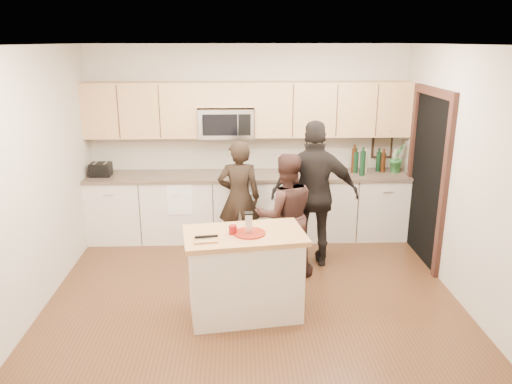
{
  "coord_description": "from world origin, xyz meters",
  "views": [
    {
      "loc": [
        -0.15,
        -5.09,
        2.74
      ],
      "look_at": [
        0.05,
        0.35,
        1.08
      ],
      "focal_mm": 35.0,
      "sensor_mm": 36.0,
      "label": 1
    }
  ],
  "objects_px": {
    "woman_left": "(239,198)",
    "woman_right": "(315,195)",
    "toaster": "(101,169)",
    "woman_center": "(285,215)",
    "island": "(245,274)"
  },
  "relations": [
    {
      "from": "woman_left",
      "to": "woman_right",
      "type": "relative_size",
      "value": 0.83
    },
    {
      "from": "woman_left",
      "to": "woman_right",
      "type": "bearing_deg",
      "value": 157.47
    },
    {
      "from": "woman_right",
      "to": "toaster",
      "type": "bearing_deg",
      "value": -13.99
    },
    {
      "from": "toaster",
      "to": "woman_right",
      "type": "height_order",
      "value": "woman_right"
    },
    {
      "from": "woman_center",
      "to": "woman_right",
      "type": "distance_m",
      "value": 0.5
    },
    {
      "from": "woman_right",
      "to": "island",
      "type": "bearing_deg",
      "value": 57.52
    },
    {
      "from": "woman_center",
      "to": "island",
      "type": "bearing_deg",
      "value": 55.48
    },
    {
      "from": "island",
      "to": "woman_center",
      "type": "height_order",
      "value": "woman_center"
    },
    {
      "from": "toaster",
      "to": "woman_center",
      "type": "relative_size",
      "value": 0.18
    },
    {
      "from": "toaster",
      "to": "woman_left",
      "type": "height_order",
      "value": "woman_left"
    },
    {
      "from": "toaster",
      "to": "woman_left",
      "type": "relative_size",
      "value": 0.18
    },
    {
      "from": "island",
      "to": "woman_center",
      "type": "relative_size",
      "value": 0.86
    },
    {
      "from": "woman_left",
      "to": "woman_center",
      "type": "relative_size",
      "value": 1.02
    },
    {
      "from": "toaster",
      "to": "woman_left",
      "type": "bearing_deg",
      "value": -15.81
    },
    {
      "from": "island",
      "to": "woman_center",
      "type": "bearing_deg",
      "value": 53.43
    }
  ]
}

